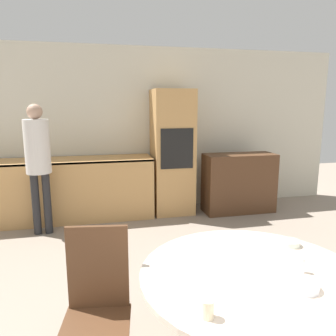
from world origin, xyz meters
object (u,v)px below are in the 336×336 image
Objects in this scene: sideboard at (239,183)px; chair_far_left at (97,300)px; bowl_centre at (291,243)px; bowl_near at (302,285)px; oven_unit at (172,152)px; dining_table at (251,305)px; cup at (208,309)px; person_standing at (38,155)px.

chair_far_left reaches higher than sideboard.
chair_far_left is 1.36m from bowl_centre.
bowl_near is (1.08, -0.46, 0.22)m from chair_far_left.
chair_far_left is 5.67× the size of bowl_near.
bowl_centre is (0.26, 0.50, -0.00)m from bowl_near.
oven_unit is 3.05m from bowl_centre.
bowl_centre reaches higher than dining_table.
bowl_near is at bearing -13.95° from chair_far_left.
sideboard is at bearing 62.75° from cup.
chair_far_left is at bearing -75.17° from person_standing.
person_standing is 19.22× the size of cup.
cup is (1.18, -3.16, -0.29)m from person_standing.
oven_unit is 3.74m from cup.
sideboard reaches higher than bowl_near.
oven_unit reaches higher than chair_far_left.
person_standing is (-1.91, -0.50, 0.11)m from oven_unit.
oven_unit is 21.66× the size of cup.
bowl_near is (1.76, -3.04, -0.32)m from person_standing.
chair_far_left is 7.70× the size of bowl_centre.
person_standing is at bearing 119.26° from dining_table.
chair_far_left is 2.73m from person_standing.
dining_table is 7.68× the size of bowl_near.
sideboard is 3.88m from cup.
dining_table is 3.29m from person_standing.
bowl_near is (-1.19, -3.32, 0.29)m from sideboard.
person_standing is at bearing 110.57° from cup.
cup reaches higher than bowl_near.
dining_table is 0.57m from bowl_centre.
oven_unit is 15.16× the size of bowl_centre.
bowl_near is 0.57m from bowl_centre.
bowl_near is at bearing -117.16° from bowl_centre.
person_standing is at bearing 128.54° from bowl_centre.
chair_far_left reaches higher than cup.
oven_unit is 1.45× the size of dining_table.
dining_table is 10.44× the size of bowl_centre.
person_standing is 13.46× the size of bowl_centre.
sideboard is at bearing 5.40° from person_standing.
bowl_near is at bearing -49.98° from dining_table.
chair_far_left is 0.57× the size of person_standing.
bowl_centre is (2.02, -2.54, -0.32)m from person_standing.
sideboard is 3.03m from person_standing.
cup is at bearing -168.79° from bowl_near.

